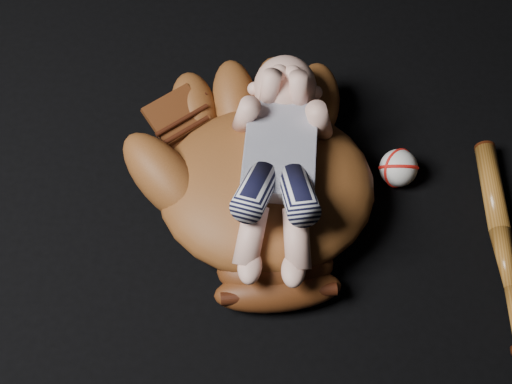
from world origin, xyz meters
The scene contains 4 objects.
baseball_glove centered at (-0.02, 0.16, 0.08)m, with size 0.44×0.51×0.16m, color #613214, non-canonical shape.
newborn_baby centered at (0.00, 0.15, 0.14)m, with size 0.18×0.40×0.16m, color #E2A791, non-canonical shape.
baseball_bat centered at (0.36, 0.07, 0.02)m, with size 0.04×0.39×0.04m, color #90551C, non-canonical shape.
baseball centered at (0.21, 0.21, 0.03)m, with size 0.07×0.07×0.07m, color silver.
Camera 1 is at (-0.05, -0.49, 1.04)m, focal length 50.00 mm.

